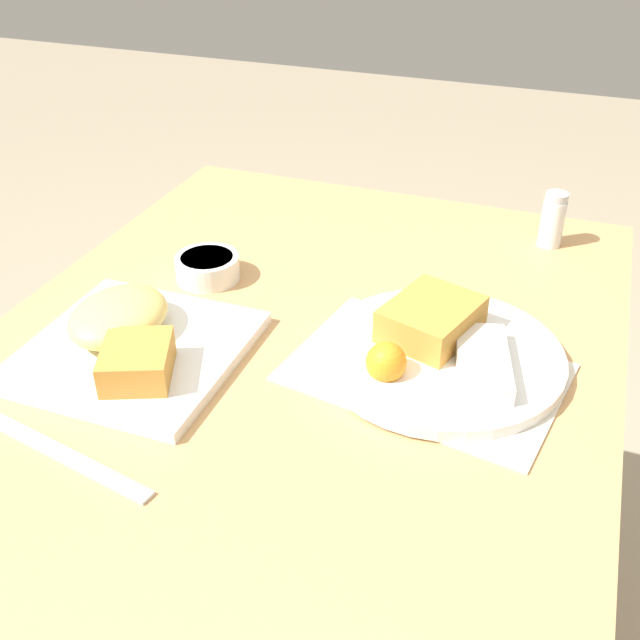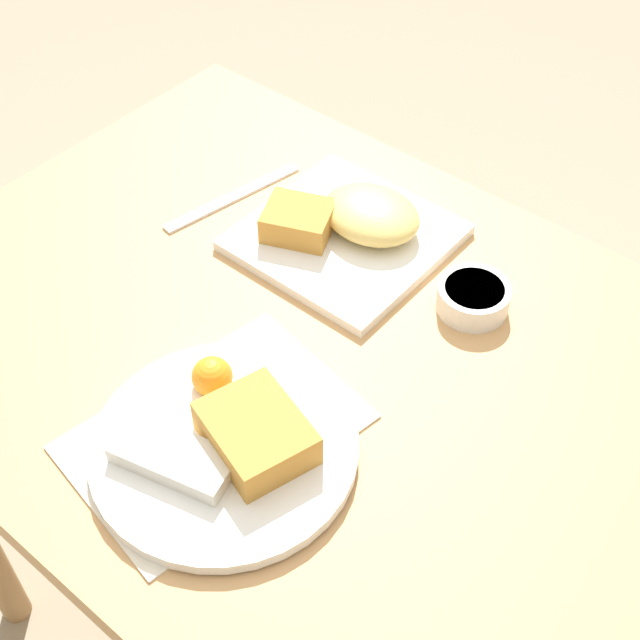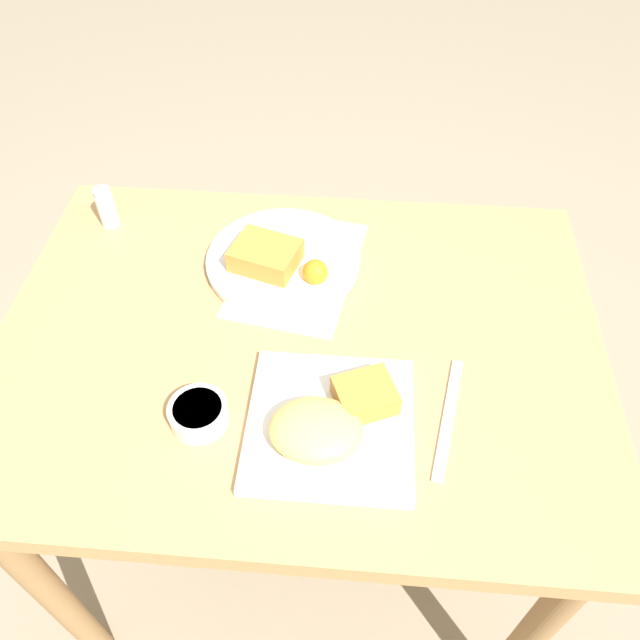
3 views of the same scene
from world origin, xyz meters
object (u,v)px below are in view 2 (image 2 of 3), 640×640
object	(u,v)px
butter_knife	(233,197)
plate_oval_far	(227,441)
plate_square_near	(349,226)
sauce_ramekin	(473,297)

from	to	relation	value
butter_knife	plate_oval_far	bearing A→B (deg)	53.95
plate_square_near	butter_knife	world-z (taller)	plate_square_near
plate_square_near	plate_oval_far	xyz separation A→B (m)	(-0.11, 0.33, -0.00)
butter_knife	sauce_ramekin	bearing A→B (deg)	106.36
plate_square_near	sauce_ramekin	world-z (taller)	plate_square_near
plate_square_near	butter_knife	size ratio (longest dim) A/B	1.12
plate_square_near	sauce_ramekin	distance (m)	0.19
sauce_ramekin	plate_oval_far	bearing A→B (deg)	76.68
plate_oval_far	butter_knife	bearing A→B (deg)	-47.12
plate_square_near	butter_knife	bearing A→B (deg)	11.56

